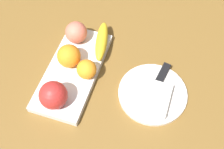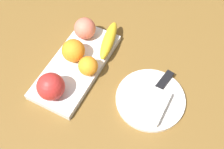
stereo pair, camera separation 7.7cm
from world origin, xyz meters
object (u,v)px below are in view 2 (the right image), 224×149
(peach, at_px, (85,28))
(dinner_plate, at_px, (150,99))
(fruit_tray, at_px, (76,66))
(orange_near_banana, at_px, (88,66))
(folded_napkin, at_px, (148,103))
(banana, at_px, (109,40))
(orange_near_apple, at_px, (73,51))
(apple, at_px, (51,87))
(knife, at_px, (161,86))

(peach, distance_m, dinner_plate, 0.32)
(fruit_tray, distance_m, orange_near_banana, 0.07)
(fruit_tray, relative_size, folded_napkin, 3.07)
(peach, height_order, dinner_plate, peach)
(banana, height_order, orange_near_apple, orange_near_apple)
(orange_near_apple, bearing_deg, apple, 4.67)
(fruit_tray, distance_m, dinner_plate, 0.26)
(peach, xyz_separation_m, dinner_plate, (0.12, 0.29, -0.05))
(fruit_tray, relative_size, apple, 4.10)
(orange_near_banana, height_order, dinner_plate, orange_near_banana)
(orange_near_banana, distance_m, knife, 0.23)
(fruit_tray, xyz_separation_m, orange_near_banana, (0.01, 0.05, 0.04))
(orange_near_apple, height_order, peach, orange_near_apple)
(banana, bearing_deg, knife, 60.32)
(fruit_tray, xyz_separation_m, orange_near_apple, (-0.02, -0.02, 0.05))
(apple, bearing_deg, orange_near_banana, 154.57)
(apple, xyz_separation_m, banana, (-0.25, 0.06, -0.02))
(peach, bearing_deg, orange_near_apple, 8.30)
(banana, bearing_deg, fruit_tray, -36.63)
(peach, relative_size, knife, 0.40)
(dinner_plate, xyz_separation_m, knife, (-0.05, 0.01, 0.01))
(dinner_plate, bearing_deg, fruit_tray, -90.00)
(apple, height_order, folded_napkin, apple)
(orange_near_banana, bearing_deg, folded_napkin, 84.53)
(banana, height_order, peach, peach)
(banana, relative_size, orange_near_apple, 2.17)
(orange_near_banana, relative_size, peach, 0.84)
(banana, xyz_separation_m, knife, (0.07, 0.22, -0.02))
(fruit_tray, height_order, banana, banana)
(folded_napkin, relative_size, knife, 0.61)
(fruit_tray, relative_size, peach, 4.66)
(orange_near_apple, bearing_deg, peach, -171.70)
(orange_near_banana, bearing_deg, apple, -25.43)
(apple, relative_size, knife, 0.46)
(banana, xyz_separation_m, orange_near_apple, (0.10, -0.07, 0.02))
(fruit_tray, bearing_deg, folded_napkin, 84.25)
(apple, distance_m, orange_near_apple, 0.15)
(dinner_plate, bearing_deg, orange_near_apple, -94.11)
(fruit_tray, relative_size, orange_near_banana, 5.52)
(apple, xyz_separation_m, orange_near_banana, (-0.12, 0.06, -0.01))
(peach, distance_m, folded_napkin, 0.33)
(apple, relative_size, dinner_plate, 0.39)
(fruit_tray, bearing_deg, orange_near_apple, -140.94)
(peach, bearing_deg, folded_napkin, 63.90)
(orange_near_apple, bearing_deg, knife, 96.37)
(banana, bearing_deg, dinner_plate, 47.50)
(banana, relative_size, peach, 2.20)
(knife, bearing_deg, banana, -97.87)
(orange_near_banana, height_order, folded_napkin, orange_near_banana)
(peach, relative_size, dinner_plate, 0.34)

